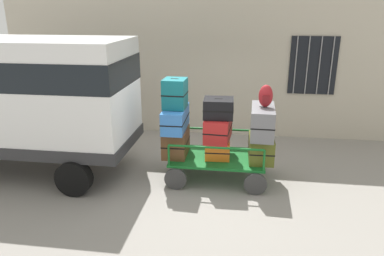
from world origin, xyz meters
The scene contains 14 objects.
ground_plane centered at (0.00, 0.00, 0.00)m, with size 40.00×40.00×0.00m, color gray.
building_wall centered at (0.01, 2.89, 2.50)m, with size 12.00×0.38×5.00m.
van centered at (-3.89, -0.27, 1.75)m, with size 4.66×2.04×2.86m.
luggage_cart centered at (0.24, -0.11, 0.40)m, with size 2.00×1.29×0.49m.
cart_railing centered at (0.24, -0.11, 0.84)m, with size 1.88×1.15×0.44m.
suitcase_left_bottom centered at (-0.63, -0.10, 0.77)m, with size 0.49×0.79×0.56m.
suitcase_left_middle centered at (-0.63, -0.12, 1.28)m, with size 0.45×1.03×0.46m.
suitcase_left_top centered at (-0.63, -0.13, 1.81)m, with size 0.47×0.52×0.60m.
suitcase_midleft_bottom centered at (0.24, -0.15, 0.68)m, with size 0.53×0.53×0.37m.
suitcase_midleft_middle centered at (0.24, -0.08, 1.10)m, with size 0.55×0.88×0.49m.
suitcase_midleft_top centered at (0.24, -0.13, 1.54)m, with size 0.61×0.56×0.39m.
suitcase_center_bottom centered at (1.12, -0.15, 0.74)m, with size 0.51×0.78×0.50m.
suitcase_center_middle centered at (1.12, -0.08, 1.29)m, with size 0.49×1.06×0.60m.
backpack centered at (1.15, -0.11, 1.81)m, with size 0.27×0.22×0.44m.
Camera 1 is at (0.68, -7.04, 3.43)m, focal length 33.72 mm.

